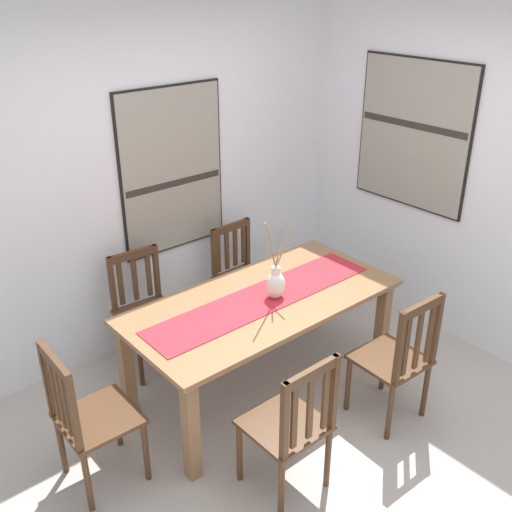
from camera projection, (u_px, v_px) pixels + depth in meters
ground_plane at (316, 453)px, 3.72m from camera, size 6.40×6.40×0.03m
wall_back at (145, 175)px, 4.40m from camera, size 6.40×0.12×2.70m
wall_side at (508, 184)px, 4.20m from camera, size 0.12×6.40×2.70m
dining_table at (262, 312)px, 4.01m from camera, size 1.88×0.90×0.73m
table_runner at (262, 298)px, 3.97m from camera, size 1.73×0.36×0.01m
centerpiece_vase at (276, 283)px, 3.93m from camera, size 0.28×0.15×0.63m
chair_0 at (398, 358)px, 3.79m from camera, size 0.44×0.44×0.95m
chair_1 at (145, 309)px, 4.37m from camera, size 0.45×0.45×0.89m
chair_2 at (291, 425)px, 3.25m from camera, size 0.42×0.42×0.93m
chair_3 at (87, 415)px, 3.29m from camera, size 0.43×0.43×0.95m
chair_4 at (242, 274)px, 4.87m from camera, size 0.44×0.44×0.87m
painting_on_back_wall at (172, 170)px, 4.46m from camera, size 0.89×0.05×1.26m
painting_on_side_wall at (413, 134)px, 4.61m from camera, size 0.05×1.02×1.16m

